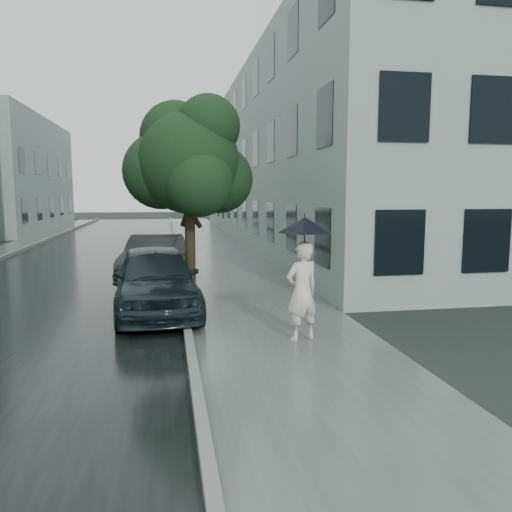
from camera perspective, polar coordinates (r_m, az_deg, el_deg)
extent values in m
plane|color=black|center=(9.68, 1.74, -9.14)|extent=(120.00, 120.00, 0.00)
cube|color=slate|center=(21.37, -4.22, -0.03)|extent=(3.50, 60.00, 0.01)
cube|color=slate|center=(21.26, -9.12, 0.05)|extent=(0.15, 60.00, 0.15)
cube|color=black|center=(21.50, -18.49, -0.35)|extent=(6.85, 60.00, 0.00)
cube|color=gray|center=(29.58, 4.49, 10.75)|extent=(7.00, 36.00, 9.00)
cube|color=black|center=(28.91, -2.32, 10.84)|extent=(0.08, 32.40, 7.20)
cube|color=black|center=(40.00, -22.52, 8.62)|extent=(0.08, 16.20, 6.40)
imported|color=silver|center=(9.25, 5.29, -4.02)|extent=(0.78, 0.64, 1.84)
cylinder|color=black|center=(9.11, 5.53, -0.48)|extent=(0.02, 0.02, 1.01)
cone|color=black|center=(9.05, 5.58, 3.57)|extent=(1.22, 1.22, 0.28)
cylinder|color=black|center=(9.04, 5.59, 4.58)|extent=(0.02, 0.02, 0.08)
cylinder|color=black|center=(9.20, 5.48, -3.77)|extent=(0.03, 0.03, 0.06)
cylinder|color=#332619|center=(12.19, -7.51, 0.23)|extent=(0.25, 0.25, 2.50)
sphere|color=#1A391A|center=(12.11, -7.69, 10.50)|extent=(2.41, 2.41, 2.41)
sphere|color=#1A391A|center=(12.43, -4.23, 8.74)|extent=(1.66, 1.66, 1.66)
sphere|color=#1A391A|center=(12.47, -10.78, 9.52)|extent=(1.86, 1.86, 1.86)
sphere|color=#1A391A|center=(11.46, -6.59, 8.35)|extent=(1.57, 1.57, 1.57)
sphere|color=#1A391A|center=(12.71, -9.14, 13.27)|extent=(1.76, 1.76, 1.76)
sphere|color=#1A391A|center=(12.04, -5.47, 14.53)|extent=(1.49, 1.49, 1.49)
cylinder|color=black|center=(19.05, -7.77, 6.82)|extent=(0.12, 0.12, 5.17)
cylinder|color=black|center=(19.23, -7.64, -0.61)|extent=(0.28, 0.28, 0.20)
cylinder|color=black|center=(19.27, -8.65, 14.52)|extent=(0.50, 0.23, 0.08)
sphere|color=silver|center=(19.35, -9.53, 14.33)|extent=(0.32, 0.32, 0.32)
imported|color=black|center=(11.58, -11.39, -2.59)|extent=(2.13, 4.64, 1.54)
imported|color=#272A2D|center=(15.90, -11.52, -0.16)|extent=(2.17, 4.44, 1.40)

